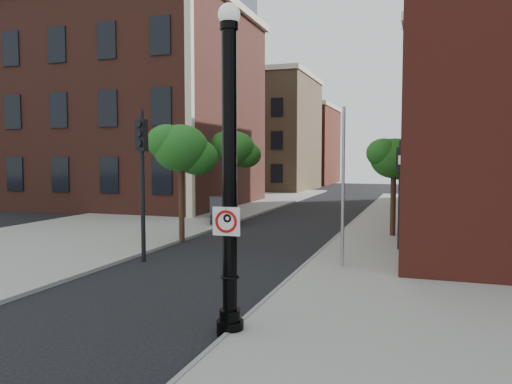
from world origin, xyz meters
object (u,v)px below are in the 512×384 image
(lamppost, at_px, (230,185))
(parked_car, at_px, (223,210))
(traffic_signal_right, at_px, (400,177))
(traffic_signal_left, at_px, (142,160))
(no_parking_sign, at_px, (226,221))

(lamppost, relative_size, parked_car, 1.53)
(lamppost, height_order, traffic_signal_right, lamppost)
(lamppost, height_order, parked_car, lamppost)
(traffic_signal_right, bearing_deg, traffic_signal_left, -139.88)
(parked_car, xyz_separation_m, traffic_signal_left, (1.35, -10.42, 2.78))
(lamppost, bearing_deg, traffic_signal_left, 134.04)
(parked_car, bearing_deg, no_parking_sign, -91.84)
(lamppost, bearing_deg, traffic_signal_right, 74.62)
(no_parking_sign, height_order, traffic_signal_right, traffic_signal_right)
(parked_car, bearing_deg, traffic_signal_left, -107.14)
(lamppost, distance_m, parked_car, 17.56)
(lamppost, distance_m, traffic_signal_left, 7.82)
(no_parking_sign, distance_m, traffic_signal_left, 8.01)
(no_parking_sign, height_order, traffic_signal_left, traffic_signal_left)
(parked_car, relative_size, traffic_signal_right, 1.02)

